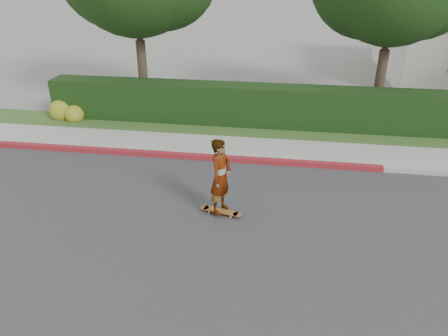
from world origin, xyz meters
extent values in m
plane|color=slate|center=(0.00, 0.00, 0.00)|extent=(120.00, 120.00, 0.00)
cube|color=#2D2D30|center=(0.00, 0.00, 0.01)|extent=(60.00, 8.00, 0.01)
cube|color=#9E9E99|center=(0.00, 4.10, 0.07)|extent=(60.00, 0.20, 0.15)
cube|color=maroon|center=(-5.00, 4.10, 0.08)|extent=(12.00, 0.21, 0.15)
cube|color=gray|center=(0.00, 5.00, 0.06)|extent=(60.00, 1.60, 0.12)
cube|color=#2D4C1E|center=(0.00, 6.60, 0.05)|extent=(60.00, 1.60, 0.10)
cube|color=black|center=(-3.00, 7.20, 0.75)|extent=(15.00, 1.00, 1.50)
sphere|color=#2D4C19|center=(-10.20, 6.80, 0.35)|extent=(0.90, 0.90, 0.90)
sphere|color=#2D4C19|center=(-9.60, 6.60, 0.30)|extent=(0.70, 0.70, 0.70)
cylinder|color=#33261C|center=(-7.50, 8.50, 1.35)|extent=(0.36, 0.36, 2.70)
cylinder|color=#33261C|center=(-7.50, 8.50, 3.38)|extent=(0.24, 0.24, 2.25)
cylinder|color=#33261C|center=(1.50, 9.00, 1.26)|extent=(0.36, 0.36, 2.52)
cylinder|color=#33261C|center=(1.50, 9.00, 3.15)|extent=(0.24, 0.24, 2.10)
cylinder|color=#BB7933|center=(-3.54, 1.08, 0.04)|extent=(0.06, 0.04, 0.06)
cylinder|color=#BB7933|center=(-3.50, 1.24, 0.04)|extent=(0.06, 0.04, 0.06)
cylinder|color=#BB7933|center=(-2.99, 0.96, 0.04)|extent=(0.06, 0.04, 0.06)
cylinder|color=#BB7933|center=(-2.96, 1.11, 0.04)|extent=(0.06, 0.04, 0.06)
cube|color=silver|center=(-3.52, 1.16, 0.08)|extent=(0.08, 0.17, 0.02)
cube|color=silver|center=(-2.97, 1.03, 0.08)|extent=(0.08, 0.17, 0.02)
cube|color=brown|center=(-3.25, 1.10, 0.10)|extent=(0.87, 0.39, 0.02)
cylinder|color=brown|center=(-3.66, 1.19, 0.10)|extent=(0.25, 0.25, 0.02)
cylinder|color=brown|center=(-2.84, 1.00, 0.10)|extent=(0.25, 0.25, 0.02)
imported|color=white|center=(-3.25, 1.10, 1.02)|extent=(0.65, 0.78, 1.83)
camera|label=1|loc=(-1.83, -7.71, 5.61)|focal=35.00mm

